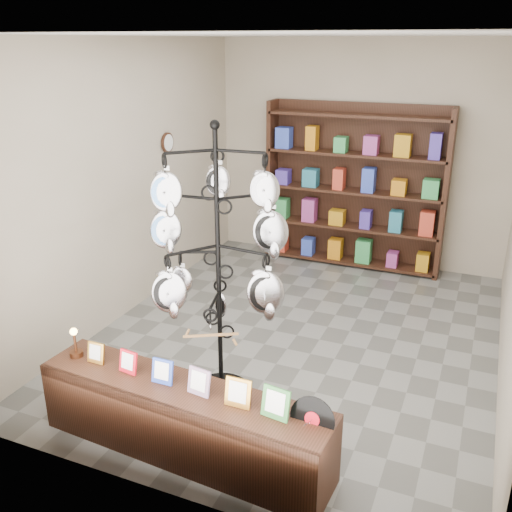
{
  "coord_description": "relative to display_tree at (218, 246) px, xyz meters",
  "views": [
    {
      "loc": [
        1.69,
        -5.14,
        2.96
      ],
      "look_at": [
        -0.06,
        -1.0,
        1.25
      ],
      "focal_mm": 40.0,
      "sensor_mm": 36.0,
      "label": 1
    }
  ],
  "objects": [
    {
      "name": "display_tree",
      "position": [
        0.0,
        0.0,
        0.0
      ],
      "size": [
        1.32,
        1.32,
        2.4
      ],
      "rotation": [
        0.0,
        0.0,
        0.42
      ],
      "color": "black",
      "rests_on": "ground"
    },
    {
      "name": "back_shelving",
      "position": [
        0.29,
        3.53,
        -0.36
      ],
      "size": [
        2.42,
        0.36,
        2.2
      ],
      "color": "black",
      "rests_on": "ground"
    },
    {
      "name": "room_envelope",
      "position": [
        0.29,
        1.24,
        0.47
      ],
      "size": [
        5.0,
        5.0,
        5.0
      ],
      "color": "#B6A792",
      "rests_on": "ground"
    },
    {
      "name": "wall_clocks",
      "position": [
        -1.68,
        2.04,
        0.11
      ],
      "size": [
        0.03,
        0.24,
        0.84
      ],
      "color": "black",
      "rests_on": "ground"
    },
    {
      "name": "ground",
      "position": [
        0.29,
        1.24,
        -1.39
      ],
      "size": [
        5.0,
        5.0,
        0.0
      ],
      "primitive_type": "plane",
      "color": "slate",
      "rests_on": "ground"
    },
    {
      "name": "front_shelf",
      "position": [
        0.1,
        -0.84,
        -1.1
      ],
      "size": [
        2.36,
        0.64,
        0.82
      ],
      "rotation": [
        0.0,
        0.0,
        -0.07
      ],
      "color": "black",
      "rests_on": "ground"
    }
  ]
}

